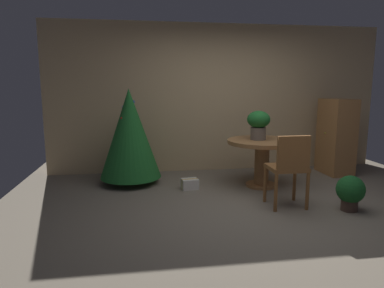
% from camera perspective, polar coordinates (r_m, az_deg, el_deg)
% --- Properties ---
extents(ground_plane, '(6.60, 6.60, 0.00)m').
position_cam_1_polar(ground_plane, '(4.40, 10.59, -10.75)').
color(ground_plane, '#756B5B').
extents(back_wall_panel, '(6.00, 0.10, 2.60)m').
position_cam_1_polar(back_wall_panel, '(6.25, 4.29, 7.55)').
color(back_wall_panel, tan).
rests_on(back_wall_panel, ground_plane).
extents(round_dining_table, '(1.05, 1.05, 0.72)m').
position_cam_1_polar(round_dining_table, '(5.30, 11.57, -1.31)').
color(round_dining_table, '#9E6B3D').
rests_on(round_dining_table, ground_plane).
extents(flower_vase, '(0.34, 0.34, 0.44)m').
position_cam_1_polar(flower_vase, '(5.25, 11.00, 3.48)').
color(flower_vase, '#665B51').
rests_on(flower_vase, round_dining_table).
extents(wooden_chair_near, '(0.45, 0.41, 0.93)m').
position_cam_1_polar(wooden_chair_near, '(4.43, 15.82, -3.47)').
color(wooden_chair_near, brown).
rests_on(wooden_chair_near, ground_plane).
extents(holiday_tree, '(0.95, 0.95, 1.49)m').
position_cam_1_polar(holiday_tree, '(5.40, -10.29, 1.73)').
color(holiday_tree, brown).
rests_on(holiday_tree, ground_plane).
extents(gift_box_cream, '(0.26, 0.21, 0.16)m').
position_cam_1_polar(gift_box_cream, '(5.15, -0.37, -6.66)').
color(gift_box_cream, silver).
rests_on(gift_box_cream, ground_plane).
extents(wooden_cabinet, '(0.43, 0.65, 1.31)m').
position_cam_1_polar(wooden_cabinet, '(6.47, 22.82, 1.15)').
color(wooden_cabinet, '#9E6B3D').
rests_on(wooden_cabinet, ground_plane).
extents(potted_plant, '(0.34, 0.34, 0.44)m').
position_cam_1_polar(potted_plant, '(4.67, 24.82, -7.13)').
color(potted_plant, '#4C382D').
rests_on(potted_plant, ground_plane).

